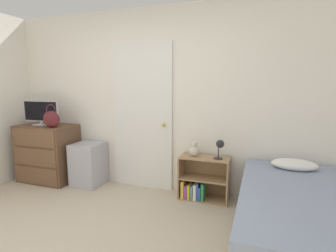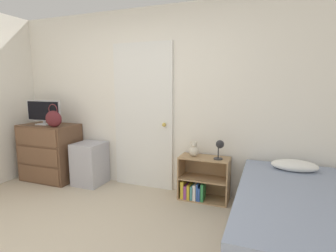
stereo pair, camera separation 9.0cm
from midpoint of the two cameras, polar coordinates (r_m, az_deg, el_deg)
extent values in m
cube|color=white|center=(3.76, -2.71, 5.55)|extent=(10.00, 0.06, 2.55)
cube|color=white|center=(3.79, -4.79, 2.00)|extent=(0.91, 0.04, 2.08)
sphere|color=gold|center=(3.63, -0.16, 0.27)|extent=(0.06, 0.06, 0.06)
cube|color=brown|center=(4.56, -23.64, -5.20)|extent=(0.85, 0.53, 0.88)
cube|color=brown|center=(4.46, -25.86, -9.55)|extent=(0.78, 0.01, 0.26)
cube|color=brown|center=(4.38, -26.12, -5.92)|extent=(0.78, 0.01, 0.26)
cube|color=brown|center=(4.32, -26.38, -2.17)|extent=(0.78, 0.01, 0.26)
cube|color=#B7B7BC|center=(4.50, -24.77, 0.38)|extent=(0.23, 0.16, 0.01)
cylinder|color=#B7B7BC|center=(4.50, -24.79, 0.73)|extent=(0.04, 0.04, 0.04)
cube|color=#B7B7BC|center=(4.48, -24.94, 3.03)|extent=(0.65, 0.02, 0.32)
cube|color=black|center=(4.47, -25.07, 3.01)|extent=(0.61, 0.01, 0.29)
ellipsoid|color=#591E23|center=(4.17, -23.09, 1.44)|extent=(0.28, 0.14, 0.24)
torus|color=#591E23|center=(4.15, -23.20, 3.30)|extent=(0.17, 0.01, 0.17)
cube|color=#ADADB7|center=(4.17, -16.02, -7.84)|extent=(0.41, 0.43, 0.63)
cube|color=tan|center=(3.60, 3.63, -10.72)|extent=(0.02, 0.30, 0.57)
cube|color=tan|center=(3.47, 13.74, -11.68)|extent=(0.02, 0.30, 0.57)
cube|color=tan|center=(3.63, 8.49, -15.36)|extent=(0.61, 0.30, 0.02)
cube|color=tan|center=(3.52, 8.59, -11.23)|extent=(0.61, 0.30, 0.02)
cube|color=tan|center=(3.44, 8.70, -6.87)|extent=(0.61, 0.30, 0.02)
cube|color=tan|center=(3.66, 9.10, -10.47)|extent=(0.64, 0.01, 0.57)
cube|color=gold|center=(3.59, 4.18, -13.38)|extent=(0.04, 0.18, 0.23)
cube|color=#8C3F8C|center=(3.60, 4.89, -13.82)|extent=(0.04, 0.20, 0.17)
cube|color=gold|center=(3.60, 5.59, -13.73)|extent=(0.04, 0.22, 0.19)
cube|color=teal|center=(3.60, 6.28, -13.80)|extent=(0.03, 0.25, 0.18)
cube|color=white|center=(3.58, 6.89, -13.76)|extent=(0.04, 0.23, 0.20)
cube|color=#3359B2|center=(3.55, 7.39, -13.78)|extent=(0.02, 0.19, 0.22)
cube|color=#3359B2|center=(3.57, 7.88, -14.08)|extent=(0.03, 0.22, 0.18)
cube|color=#338C4C|center=(3.53, 8.41, -13.90)|extent=(0.03, 0.17, 0.23)
sphere|color=beige|center=(3.45, 6.42, -5.46)|extent=(0.13, 0.13, 0.13)
sphere|color=beige|center=(3.43, 6.44, -4.03)|extent=(0.08, 0.08, 0.08)
sphere|color=silver|center=(3.40, 6.29, -4.26)|extent=(0.03, 0.03, 0.03)
sphere|color=beige|center=(3.43, 5.95, -3.49)|extent=(0.03, 0.03, 0.03)
sphere|color=beige|center=(3.42, 6.96, -3.56)|extent=(0.03, 0.03, 0.03)
cylinder|color=#262628|center=(3.37, 11.61, -6.99)|extent=(0.11, 0.11, 0.01)
cylinder|color=#262628|center=(3.35, 11.65, -5.62)|extent=(0.01, 0.01, 0.15)
sphere|color=#262628|center=(3.31, 12.01, -3.90)|extent=(0.10, 0.10, 0.10)
cube|color=brown|center=(2.83, 27.13, -22.59)|extent=(1.08, 1.95, 0.12)
cube|color=#8C99B2|center=(2.69, 27.57, -17.41)|extent=(1.05, 1.90, 0.45)
ellipsoid|color=white|center=(3.26, 26.55, -7.70)|extent=(0.49, 0.28, 0.12)
camera|label=1|loc=(0.04, -89.25, 0.12)|focal=28.00mm
camera|label=2|loc=(0.04, 90.75, -0.12)|focal=28.00mm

